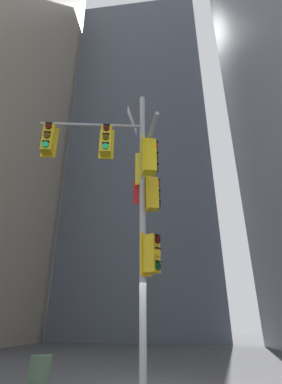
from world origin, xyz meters
The scene contains 3 objects.
building_mid_block centered at (-2.83, 25.71, 21.65)m, with size 15.42×15.42×43.30m, color #4C5460.
signal_pole_assembly centered at (-0.42, -0.20, 5.33)m, with size 3.98×2.76×8.75m.
trash_bin centered at (-2.49, -0.08, 0.41)m, with size 0.51×0.51×0.83m, color #3F593F.
Camera 1 is at (0.92, -7.74, 1.55)m, focal length 26.81 mm.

